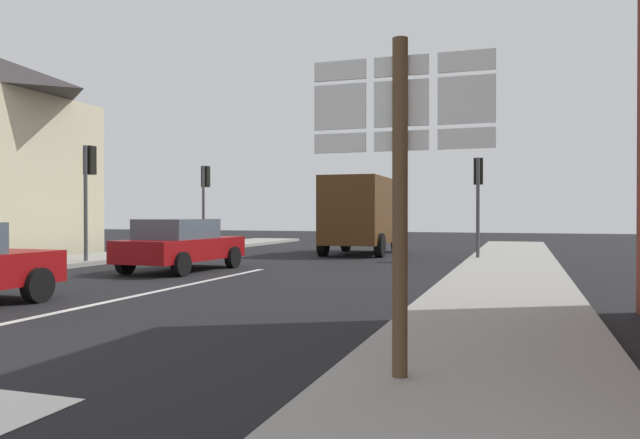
% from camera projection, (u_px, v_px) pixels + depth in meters
% --- Properties ---
extents(ground_plane, '(80.00, 80.00, 0.00)m').
position_uv_depth(ground_plane, '(230.00, 276.00, 15.83)').
color(ground_plane, black).
extents(sidewalk_right, '(2.78, 44.00, 0.14)m').
position_uv_depth(sidewalk_right, '(504.00, 294.00, 11.77)').
color(sidewalk_right, gray).
rests_on(sidewalk_right, ground).
extents(lane_centre_stripe, '(0.16, 12.00, 0.01)m').
position_uv_depth(lane_centre_stripe, '(137.00, 296.00, 12.03)').
color(lane_centre_stripe, silver).
rests_on(lane_centre_stripe, ground).
extents(sedan_far, '(2.13, 4.28, 1.47)m').
position_uv_depth(sedan_far, '(181.00, 244.00, 17.24)').
color(sedan_far, maroon).
rests_on(sedan_far, ground).
extents(delivery_truck, '(2.57, 5.04, 3.05)m').
position_uv_depth(delivery_truck, '(360.00, 213.00, 24.39)').
color(delivery_truck, '#4C2D14').
rests_on(delivery_truck, ground).
extents(route_sign_post, '(1.66, 0.14, 3.20)m').
position_uv_depth(route_sign_post, '(400.00, 171.00, 5.54)').
color(route_sign_post, brown).
rests_on(route_sign_post, ground).
extents(traffic_light_far_right, '(0.30, 0.49, 3.52)m').
position_uv_depth(traffic_light_far_right, '(478.00, 185.00, 20.82)').
color(traffic_light_far_right, '#47474C').
rests_on(traffic_light_far_right, ground).
extents(traffic_light_far_left, '(0.30, 0.49, 3.67)m').
position_uv_depth(traffic_light_far_left, '(205.00, 188.00, 26.27)').
color(traffic_light_far_left, '#47474C').
rests_on(traffic_light_far_left, ground).
extents(traffic_light_near_left, '(0.30, 0.49, 3.76)m').
position_uv_depth(traffic_light_near_left, '(89.00, 177.00, 19.22)').
color(traffic_light_near_left, '#47474C').
rests_on(traffic_light_near_left, ground).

